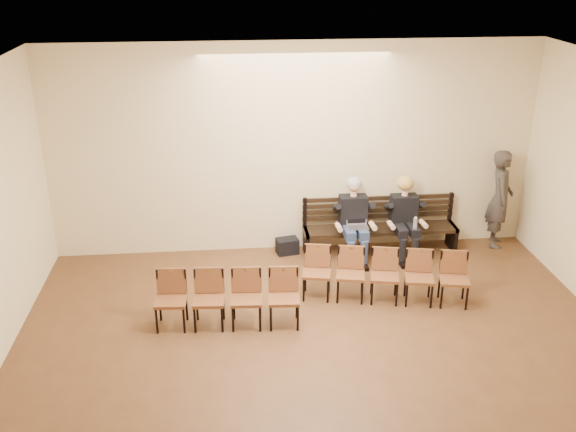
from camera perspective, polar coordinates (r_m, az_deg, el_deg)
The scene contains 10 objects.
room_walls at distance 6.33m, azimuth 4.73°, elevation 1.64°, with size 8.02×10.01×3.51m.
bench at distance 10.99m, azimuth 8.15°, elevation -2.09°, with size 2.60×0.90×0.45m, color black.
seated_man at distance 10.60m, azimuth 5.87°, elevation -0.27°, with size 0.56×0.78×1.35m, color black, non-canonical shape.
seated_woman at distance 10.82m, azimuth 10.33°, elevation -0.31°, with size 0.54×0.75×1.26m, color black, non-canonical shape.
laptop at distance 10.51m, azimuth 6.23°, elevation -1.13°, with size 0.33×0.26×0.24m, color #B3B3B7.
water_bottle at distance 10.61m, azimuth 11.19°, elevation -1.28°, with size 0.07×0.07×0.22m, color silver.
bag at distance 10.87m, azimuth -0.06°, elevation -2.68°, with size 0.36×0.25×0.26m, color black.
passerby at distance 11.46m, azimuth 18.40°, elevation 2.08°, with size 0.72×0.47×1.97m, color #36312C.
chair_row_front at distance 8.79m, azimuth -5.40°, elevation -7.44°, with size 1.95×0.44×0.80m, color brown.
chair_row_back at distance 9.46m, azimuth 8.59°, elevation -5.35°, with size 2.39×0.42×0.78m, color brown.
Camera 1 is at (-1.10, -5.01, 4.82)m, focal length 40.00 mm.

